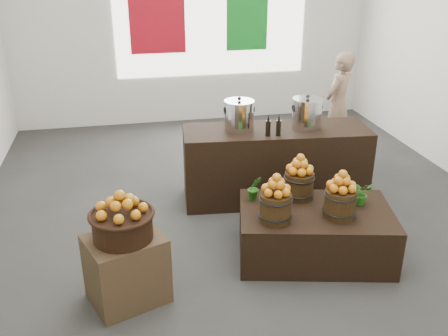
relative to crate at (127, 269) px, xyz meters
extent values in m
plane|color=#333330|center=(1.33, 1.31, -0.30)|extent=(7.00, 7.00, 0.00)
cube|color=silver|center=(1.33, 4.81, 1.70)|extent=(6.00, 0.04, 4.00)
cube|color=white|center=(1.63, 4.79, 1.70)|extent=(3.20, 0.02, 2.40)
cube|color=#AC0D1B|center=(0.73, 4.78, 1.60)|extent=(0.90, 0.04, 1.40)
cube|color=#137E21|center=(2.23, 4.78, 1.40)|extent=(0.70, 0.04, 1.00)
cube|color=brown|center=(0.00, 0.00, 0.00)|extent=(0.75, 0.68, 0.61)
cylinder|color=black|center=(0.00, 0.00, 0.42)|extent=(0.49, 0.49, 0.22)
cube|color=black|center=(1.81, 0.31, -0.05)|extent=(1.61, 1.19, 0.50)
cylinder|color=#3A270F|center=(1.36, 0.21, 0.33)|extent=(0.29, 0.29, 0.27)
cylinder|color=#3A270F|center=(1.97, 0.16, 0.33)|extent=(0.29, 0.29, 0.27)
cylinder|color=#3A270F|center=(1.73, 0.61, 0.33)|extent=(0.29, 0.29, 0.27)
imported|color=#1D5B13|center=(2.27, 0.35, 0.31)|extent=(0.23, 0.21, 0.24)
imported|color=#1D5B13|center=(1.28, 0.65, 0.32)|extent=(0.14, 0.12, 0.25)
cube|color=black|center=(1.79, 1.59, 0.13)|extent=(2.20, 0.88, 0.88)
cylinder|color=silver|center=(1.36, 1.64, 0.74)|extent=(0.33, 0.33, 0.33)
cylinder|color=silver|center=(2.14, 1.56, 0.74)|extent=(0.33, 0.33, 0.33)
imported|color=#8C6C55|center=(3.05, 2.73, 0.45)|extent=(0.65, 0.63, 1.51)
camera|label=1|loc=(0.09, -3.60, 2.47)|focal=40.00mm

